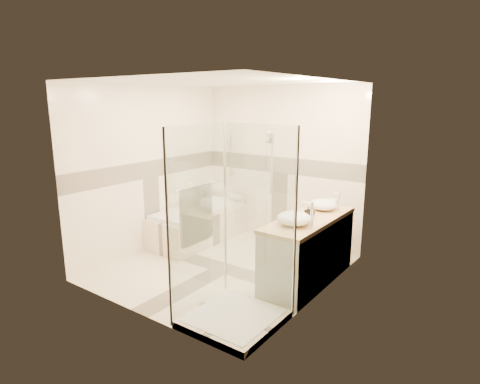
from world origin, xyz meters
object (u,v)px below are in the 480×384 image
Objects in this scene: vessel_sink_near at (323,204)px; vessel_sink_far at (294,218)px; shower_enclosure at (229,273)px; amenity_bottle_a at (308,212)px; amenity_bottle_b at (311,211)px; vanity at (308,250)px; bathtub at (199,223)px.

vessel_sink_far is at bearing -90.00° from vessel_sink_near.
shower_enclosure reaches higher than amenity_bottle_a.
shower_enclosure is 15.70× the size of amenity_bottle_b.
vanity is 1.31m from shower_enclosure.
amenity_bottle_a is (-0.02, -0.01, 0.50)m from vanity.
bathtub is at bearing 170.75° from vanity.
shower_enclosure is at bearing -102.19° from amenity_bottle_a.
vanity is 12.47× the size of amenity_bottle_b.
bathtub is 4.25× the size of vessel_sink_far.
vessel_sink_far is (2.13, -0.72, 0.62)m from bathtub.
shower_enclosure is (-0.29, -1.27, 0.08)m from vanity.
amenity_bottle_a reaches higher than vanity.
amenity_bottle_a is at bearing -9.53° from bathtub.
shower_enclosure is at bearing -41.10° from bathtub.
vanity is at bearing -9.25° from bathtub.
bathtub is at bearing -177.35° from vessel_sink_near.
shower_enclosure reaches higher than vanity.
shower_enclosure is at bearing -102.97° from vanity.
shower_enclosure is at bearing -99.01° from vessel_sink_near.
amenity_bottle_b is at bearing 90.00° from amenity_bottle_a.
shower_enclosure is 5.61× the size of vessel_sink_near.
vanity is 0.50m from amenity_bottle_b.
amenity_bottle_a is (0.00, 0.36, -0.01)m from vessel_sink_far.
bathtub is 11.81× the size of amenity_bottle_a.
amenity_bottle_b is at bearing 103.67° from vanity.
bathtub is 13.09× the size of amenity_bottle_b.
bathtub is 2.22m from vessel_sink_near.
bathtub is 2.25m from amenity_bottle_a.
shower_enclosure is 1.44m from amenity_bottle_b.
bathtub is 1.05× the size of vanity.
amenity_bottle_a is (0.27, 1.26, 0.42)m from shower_enclosure.
amenity_bottle_b is (0.00, 0.09, -0.01)m from amenity_bottle_a.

